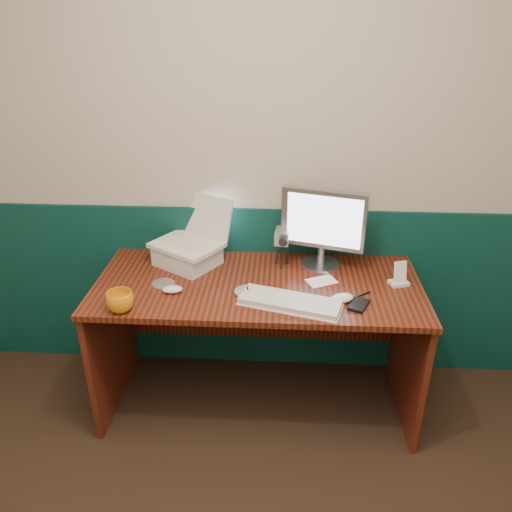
# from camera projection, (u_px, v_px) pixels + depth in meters

# --- Properties ---
(back_wall) EXTENTS (3.50, 0.04, 2.50)m
(back_wall) POSITION_uv_depth(u_px,v_px,m) (263.00, 163.00, 2.56)
(back_wall) COLOR #BAB09D
(back_wall) RESTS_ON ground
(wainscot) EXTENTS (3.48, 0.02, 1.00)m
(wainscot) POSITION_uv_depth(u_px,v_px,m) (262.00, 290.00, 2.88)
(wainscot) COLOR #072F31
(wainscot) RESTS_ON ground
(desk) EXTENTS (1.60, 0.70, 0.75)m
(desk) POSITION_uv_depth(u_px,v_px,m) (258.00, 345.00, 2.62)
(desk) COLOR #341509
(desk) RESTS_ON ground
(laptop_riser) EXTENTS (0.37, 0.36, 0.10)m
(laptop_riser) POSITION_uv_depth(u_px,v_px,m) (187.00, 256.00, 2.61)
(laptop_riser) COLOR silver
(laptop_riser) RESTS_ON desk
(laptop) EXTENTS (0.42, 0.39, 0.28)m
(laptop) POSITION_uv_depth(u_px,v_px,m) (185.00, 222.00, 2.53)
(laptop) COLOR white
(laptop) RESTS_ON laptop_riser
(monitor) EXTENTS (0.44, 0.23, 0.43)m
(monitor) POSITION_uv_depth(u_px,v_px,m) (323.00, 229.00, 2.52)
(monitor) COLOR #A1A1A5
(monitor) RESTS_ON desk
(keyboard) EXTENTS (0.48, 0.27, 0.03)m
(keyboard) POSITION_uv_depth(u_px,v_px,m) (290.00, 303.00, 2.26)
(keyboard) COLOR silver
(keyboard) RESTS_ON desk
(mouse_right) EXTENTS (0.13, 0.11, 0.04)m
(mouse_right) POSITION_uv_depth(u_px,v_px,m) (342.00, 298.00, 2.28)
(mouse_right) COLOR white
(mouse_right) RESTS_ON desk
(mouse_left) EXTENTS (0.10, 0.07, 0.03)m
(mouse_left) POSITION_uv_depth(u_px,v_px,m) (173.00, 289.00, 2.36)
(mouse_left) COLOR white
(mouse_left) RESTS_ON desk
(mug) EXTENTS (0.13, 0.13, 0.09)m
(mug) POSITION_uv_depth(u_px,v_px,m) (120.00, 301.00, 2.20)
(mug) COLOR orange
(mug) RESTS_ON desk
(camcorder) EXTENTS (0.10, 0.13, 0.20)m
(camcorder) POSITION_uv_depth(u_px,v_px,m) (282.00, 248.00, 2.58)
(camcorder) COLOR #B0AFB5
(camcorder) RESTS_ON desk
(cd_spindle) EXTENTS (0.12, 0.12, 0.03)m
(cd_spindle) POSITION_uv_depth(u_px,v_px,m) (248.00, 293.00, 2.33)
(cd_spindle) COLOR #ADB7BE
(cd_spindle) RESTS_ON desk
(cd_loose_a) EXTENTS (0.11, 0.11, 0.00)m
(cd_loose_a) POSITION_uv_depth(u_px,v_px,m) (163.00, 283.00, 2.44)
(cd_loose_a) COLOR #B4B8C5
(cd_loose_a) RESTS_ON desk
(pen) EXTENTS (0.13, 0.10, 0.01)m
(pen) POSITION_uv_depth(u_px,v_px,m) (358.00, 296.00, 2.32)
(pen) COLOR black
(pen) RESTS_ON desk
(papers) EXTENTS (0.17, 0.15, 0.00)m
(papers) POSITION_uv_depth(u_px,v_px,m) (321.00, 281.00, 2.46)
(papers) COLOR white
(papers) RESTS_ON desk
(dock) EXTENTS (0.11, 0.09, 0.02)m
(dock) POSITION_uv_depth(u_px,v_px,m) (399.00, 283.00, 2.43)
(dock) COLOR white
(dock) RESTS_ON desk
(music_player) EXTENTS (0.07, 0.05, 0.11)m
(music_player) POSITION_uv_depth(u_px,v_px,m) (400.00, 272.00, 2.41)
(music_player) COLOR white
(music_player) RESTS_ON dock
(pda) EXTENTS (0.11, 0.14, 0.01)m
(pda) POSITION_uv_depth(u_px,v_px,m) (359.00, 305.00, 2.25)
(pda) COLOR black
(pda) RESTS_ON desk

